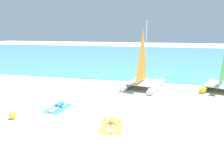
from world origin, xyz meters
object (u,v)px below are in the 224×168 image
Objects in this scene: sunbather_left at (58,106)px; towel_right at (111,126)px; beach_ball at (13,115)px; sailboat_white at (143,78)px; sunbather_right at (111,123)px; sailboat_yellow at (222,81)px; towel_left at (58,108)px.

sunbather_left is 0.82× the size of towel_right.
sunbather_left is 2.66m from beach_ball.
sailboat_white is 7.83m from towel_right.
beach_ball reaches higher than towel_right.
beach_ball is (-5.49, -0.38, 0.07)m from sunbather_right.
sailboat_white is 2.90× the size of towel_right.
sailboat_yellow is 10.98m from sunbather_right.
sunbather_right is (3.82, -1.62, 0.13)m from towel_left.
towel_left is 4.71× the size of beach_ball.
sailboat_white is 13.66× the size of beach_ball.
towel_right is (3.82, -1.75, -0.13)m from sunbather_left.
sailboat_white reaches higher than towel_right.
sailboat_yellow is at bearing 49.25° from towel_right.
sunbather_left is (-11.01, -6.59, -0.65)m from sailboat_yellow.
towel_left is (-11.01, -6.65, -0.77)m from sailboat_yellow.
towel_left is at bearing -116.41° from sailboat_white.
sailboat_yellow reaches higher than towel_right.
towel_right is (-0.93, -7.73, -0.81)m from sailboat_white.
towel_left is 1.21× the size of sunbather_left.
towel_left is 1.21× the size of sunbather_right.
beach_ball is (-12.69, -8.65, -0.58)m from sailboat_yellow.
sailboat_white is at bearing 51.37° from beach_ball.
sailboat_white is (-6.26, -0.61, 0.04)m from sailboat_yellow.
sailboat_yellow is 3.34× the size of sunbather_right.
sunbather_right is (-7.19, -8.27, -0.65)m from sailboat_yellow.
sailboat_yellow is at bearing 17.32° from sailboat_white.
towel_left is 2.61m from beach_ball.
sailboat_yellow is 11.04m from towel_right.
sailboat_white is 3.51× the size of sunbather_left.
sunbather_right is 5.51m from beach_ball.
towel_left is at bearing 50.07° from beach_ball.
sunbather_left is at bearing 149.31° from sunbather_right.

